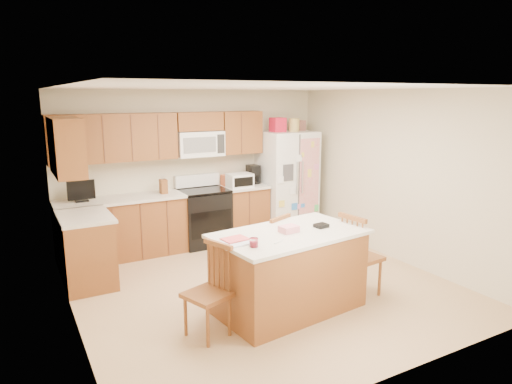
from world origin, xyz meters
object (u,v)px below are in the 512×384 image
refrigerator (287,181)px  island (289,271)px  windsor_chair_back (271,254)px  stove (204,216)px  windsor_chair_right (359,257)px  windsor_chair_left (209,293)px

refrigerator → island: refrigerator is taller
windsor_chair_back → stove: bearing=91.8°
windsor_chair_back → windsor_chair_right: windsor_chair_right is taller
refrigerator → windsor_chair_right: (-0.66, -2.67, -0.44)m
island → windsor_chair_left: (-1.02, -0.09, -0.01)m
refrigerator → windsor_chair_left: bearing=-134.6°
stove → windsor_chair_back: bearing=-88.2°
refrigerator → stove: bearing=177.7°
windsor_chair_back → island: bearing=-101.3°
island → windsor_chair_left: bearing=-174.8°
windsor_chair_left → stove: bearing=68.5°
windsor_chair_left → windsor_chair_back: windsor_chair_back is taller
windsor_chair_back → windsor_chair_right: bearing=-39.5°
refrigerator → windsor_chair_right: 2.79m
windsor_chair_left → refrigerator: bearing=45.4°
refrigerator → windsor_chair_back: (-1.51, -1.98, -0.47)m
windsor_chair_left → windsor_chair_right: windsor_chair_right is taller
refrigerator → island: size_ratio=1.14×
refrigerator → windsor_chair_left: (-2.65, -2.69, -0.47)m
stove → windsor_chair_back: size_ratio=1.17×
island → windsor_chair_back: size_ratio=1.85×
refrigerator → windsor_chair_back: 2.53m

